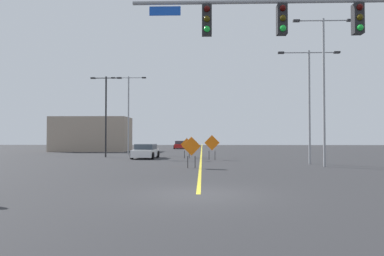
{
  "coord_description": "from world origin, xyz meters",
  "views": [
    {
      "loc": [
        0.15,
        -12.1,
        1.99
      ],
      "look_at": [
        -1.22,
        33.12,
        3.14
      ],
      "focal_mm": 32.62,
      "sensor_mm": 36.0,
      "label": 1
    }
  ],
  "objects_px": {
    "street_lamp_mid_left": "(106,110)",
    "car_white_far": "(146,151)",
    "street_lamp_near_left": "(324,80)",
    "construction_sign_right_lane": "(212,144)",
    "street_lamp_far_right": "(128,108)",
    "car_red_near": "(180,145)",
    "street_lamp_near_right": "(309,96)",
    "construction_sign_right_shoulder": "(187,145)",
    "construction_sign_median_near": "(191,148)",
    "traffic_signal_assembly": "(326,37)"
  },
  "relations": [
    {
      "from": "street_lamp_mid_left",
      "to": "car_white_far",
      "type": "xyz_separation_m",
      "value": [
        4.19,
        -1.64,
        -4.03
      ]
    },
    {
      "from": "street_lamp_near_left",
      "to": "construction_sign_right_lane",
      "type": "bearing_deg",
      "value": 137.31
    },
    {
      "from": "street_lamp_far_right",
      "to": "construction_sign_right_lane",
      "type": "distance_m",
      "value": 13.19
    },
    {
      "from": "construction_sign_right_lane",
      "to": "car_red_near",
      "type": "distance_m",
      "value": 28.79
    },
    {
      "from": "street_lamp_near_right",
      "to": "construction_sign_right_shoulder",
      "type": "bearing_deg",
      "value": 144.39
    },
    {
      "from": "street_lamp_far_right",
      "to": "car_white_far",
      "type": "bearing_deg",
      "value": -65.56
    },
    {
      "from": "street_lamp_near_left",
      "to": "street_lamp_near_right",
      "type": "relative_size",
      "value": 1.2
    },
    {
      "from": "street_lamp_mid_left",
      "to": "construction_sign_right_shoulder",
      "type": "relative_size",
      "value": 4.22
    },
    {
      "from": "construction_sign_median_near",
      "to": "car_red_near",
      "type": "xyz_separation_m",
      "value": [
        -3.07,
        36.35,
        -0.67
      ]
    },
    {
      "from": "street_lamp_mid_left",
      "to": "construction_sign_median_near",
      "type": "bearing_deg",
      "value": -52.82
    },
    {
      "from": "street_lamp_far_right",
      "to": "construction_sign_median_near",
      "type": "bearing_deg",
      "value": -65.36
    },
    {
      "from": "street_lamp_near_right",
      "to": "construction_sign_right_lane",
      "type": "bearing_deg",
      "value": 146.88
    },
    {
      "from": "street_lamp_mid_left",
      "to": "street_lamp_near_right",
      "type": "relative_size",
      "value": 0.95
    },
    {
      "from": "street_lamp_mid_left",
      "to": "construction_sign_right_shoulder",
      "type": "bearing_deg",
      "value": -10.83
    },
    {
      "from": "street_lamp_mid_left",
      "to": "construction_sign_right_lane",
      "type": "xyz_separation_m",
      "value": [
        10.3,
        -3.61,
        -3.3
      ]
    },
    {
      "from": "street_lamp_far_right",
      "to": "street_lamp_near_right",
      "type": "distance_m",
      "value": 20.89
    },
    {
      "from": "traffic_signal_assembly",
      "to": "construction_sign_right_shoulder",
      "type": "xyz_separation_m",
      "value": [
        -5.74,
        20.21,
        -4.25
      ]
    },
    {
      "from": "street_lamp_mid_left",
      "to": "construction_sign_median_near",
      "type": "height_order",
      "value": "street_lamp_mid_left"
    },
    {
      "from": "street_lamp_near_left",
      "to": "street_lamp_mid_left",
      "type": "bearing_deg",
      "value": 149.55
    },
    {
      "from": "construction_sign_right_shoulder",
      "to": "construction_sign_right_lane",
      "type": "bearing_deg",
      "value": -42.39
    },
    {
      "from": "construction_sign_right_lane",
      "to": "construction_sign_right_shoulder",
      "type": "distance_m",
      "value": 3.08
    },
    {
      "from": "street_lamp_mid_left",
      "to": "street_lamp_near_right",
      "type": "distance_m",
      "value": 19.13
    },
    {
      "from": "car_red_near",
      "to": "construction_sign_median_near",
      "type": "bearing_deg",
      "value": -85.17
    },
    {
      "from": "street_lamp_far_right",
      "to": "car_red_near",
      "type": "relative_size",
      "value": 2.16
    },
    {
      "from": "street_lamp_near_right",
      "to": "construction_sign_right_lane",
      "type": "xyz_separation_m",
      "value": [
        -6.99,
        4.56,
        -3.62
      ]
    },
    {
      "from": "construction_sign_right_shoulder",
      "to": "construction_sign_median_near",
      "type": "relative_size",
      "value": 0.94
    },
    {
      "from": "street_lamp_mid_left",
      "to": "construction_sign_right_shoulder",
      "type": "height_order",
      "value": "street_lamp_mid_left"
    },
    {
      "from": "construction_sign_right_lane",
      "to": "car_white_far",
      "type": "bearing_deg",
      "value": 162.12
    },
    {
      "from": "traffic_signal_assembly",
      "to": "street_lamp_far_right",
      "type": "distance_m",
      "value": 29.64
    },
    {
      "from": "traffic_signal_assembly",
      "to": "street_lamp_mid_left",
      "type": "bearing_deg",
      "value": 122.32
    },
    {
      "from": "street_lamp_near_right",
      "to": "construction_sign_median_near",
      "type": "relative_size",
      "value": 4.15
    },
    {
      "from": "construction_sign_right_shoulder",
      "to": "construction_sign_median_near",
      "type": "bearing_deg",
      "value": -85.75
    },
    {
      "from": "construction_sign_median_near",
      "to": "car_white_far",
      "type": "xyz_separation_m",
      "value": [
        -4.58,
        9.92,
        -0.64
      ]
    },
    {
      "from": "traffic_signal_assembly",
      "to": "street_lamp_near_right",
      "type": "bearing_deg",
      "value": 75.42
    },
    {
      "from": "car_white_far",
      "to": "street_lamp_mid_left",
      "type": "bearing_deg",
      "value": 158.62
    },
    {
      "from": "street_lamp_near_left",
      "to": "car_white_far",
      "type": "relative_size",
      "value": 2.43
    },
    {
      "from": "construction_sign_right_lane",
      "to": "car_white_far",
      "type": "relative_size",
      "value": 0.52
    },
    {
      "from": "street_lamp_far_right",
      "to": "car_red_near",
      "type": "distance_m",
      "value": 20.76
    },
    {
      "from": "street_lamp_mid_left",
      "to": "car_red_near",
      "type": "relative_size",
      "value": 1.95
    },
    {
      "from": "traffic_signal_assembly",
      "to": "construction_sign_right_lane",
      "type": "xyz_separation_m",
      "value": [
        -3.46,
        18.14,
        -4.07
      ]
    },
    {
      "from": "construction_sign_median_near",
      "to": "car_white_far",
      "type": "distance_m",
      "value": 10.94
    },
    {
      "from": "construction_sign_right_shoulder",
      "to": "street_lamp_near_right",
      "type": "bearing_deg",
      "value": -35.61
    },
    {
      "from": "street_lamp_near_left",
      "to": "construction_sign_right_lane",
      "type": "xyz_separation_m",
      "value": [
        -7.31,
        6.74,
        -4.43
      ]
    },
    {
      "from": "construction_sign_right_lane",
      "to": "car_white_far",
      "type": "distance_m",
      "value": 6.46
    },
    {
      "from": "construction_sign_right_shoulder",
      "to": "car_white_far",
      "type": "height_order",
      "value": "construction_sign_right_shoulder"
    },
    {
      "from": "street_lamp_mid_left",
      "to": "street_lamp_far_right",
      "type": "distance_m",
      "value": 5.22
    },
    {
      "from": "street_lamp_near_left",
      "to": "car_white_far",
      "type": "bearing_deg",
      "value": 147.0
    },
    {
      "from": "construction_sign_median_near",
      "to": "car_white_far",
      "type": "bearing_deg",
      "value": 114.77
    },
    {
      "from": "street_lamp_near_left",
      "to": "construction_sign_right_shoulder",
      "type": "height_order",
      "value": "street_lamp_near_left"
    },
    {
      "from": "street_lamp_far_right",
      "to": "construction_sign_median_near",
      "type": "relative_size",
      "value": 4.39
    }
  ]
}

